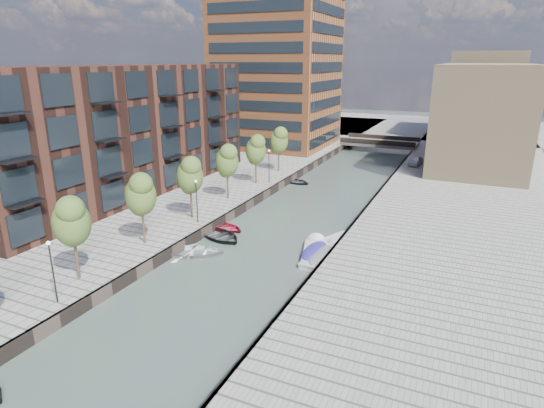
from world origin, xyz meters
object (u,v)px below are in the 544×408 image
Objects in this scene: motorboat_4 at (324,256)px; car at (416,161)px; tree_2 at (140,193)px; motorboat_3 at (315,251)px; tree_6 at (279,140)px; sloop_3 at (196,255)px; sloop_2 at (224,229)px; sloop_4 at (296,183)px; motorboat_2 at (339,241)px; tree_5 at (256,149)px; bridge at (380,143)px; tree_1 at (71,220)px; tree_3 at (190,174)px; tree_4 at (227,160)px; sloop_1 at (220,239)px.

motorboat_4 is 34.45m from car.
motorboat_3 is at bearing 24.72° from tree_2.
tree_6 is 27.23m from sloop_3.
tree_6 is 1.61× the size of car.
tree_2 reaches higher than sloop_2.
sloop_2 is at bearing -164.42° from sloop_4.
motorboat_2 reaches higher than motorboat_3.
tree_5 is at bearing 139.85° from motorboat_2.
bridge is 2.18× the size of tree_1.
tree_4 is (0.00, 7.00, 0.00)m from tree_3.
sloop_1 is 36.40m from car.
bridge is 27.63m from tree_6.
motorboat_2 is 1.51× the size of car.
tree_2 is at bearing 167.51° from sloop_1.
sloop_4 is at bearing -101.16° from bridge.
tree_4 is at bearing -116.14° from car.
tree_1 and tree_2 have the same top height.
tree_1 is 49.63m from car.
tree_4 is 14.00m from tree_6.
tree_2 is at bearing -98.95° from bridge.
motorboat_4 is at bearing -92.20° from sloop_3.
motorboat_2 is at bearing -47.74° from sloop_1.
tree_5 is at bearing -124.90° from car.
tree_3 reaches higher than motorboat_4.
tree_3 is at bearing -90.00° from tree_5.
tree_1 is at bearing -90.00° from tree_4.
sloop_2 is (3.10, 0.73, -5.31)m from tree_3.
motorboat_3 is 33.95m from car.
car is at bearing 67.33° from tree_2.
bridge is 3.51× the size of car.
tree_1 is at bearing -90.00° from tree_6.
sloop_3 is (3.90, -5.43, -5.31)m from tree_3.
tree_4 is at bearing 148.03° from motorboat_4.
motorboat_2 is (10.19, 7.53, 0.10)m from sloop_3.
motorboat_3 is at bearing -86.93° from sloop_3.
tree_4 reaches higher than motorboat_2.
bridge is at bearing 17.55° from sloop_1.
tree_1 is at bearing -97.93° from bridge.
tree_1 is at bearing -90.00° from tree_5.
tree_4 reaches higher than motorboat_4.
motorboat_3 reaches higher than sloop_4.
sloop_4 is 0.73× the size of motorboat_2.
tree_4 is at bearing 160.87° from motorboat_2.
motorboat_4 is (13.89, -8.67, -5.10)m from tree_4.
sloop_3 is at bearing -101.68° from car.
tree_4 is 14.06m from sloop_3.
tree_5 is (-8.50, -33.00, 3.92)m from bridge.
motorboat_3 is at bearing -49.49° from tree_5.
tree_5 is 7.00m from tree_6.
sloop_2 is at bearing 169.55° from motorboat_3.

